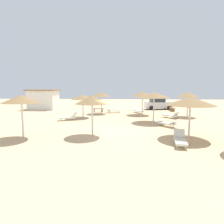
{
  "coord_description": "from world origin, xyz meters",
  "views": [
    {
      "loc": [
        0.97,
        -13.73,
        3.36
      ],
      "look_at": [
        0.0,
        3.0,
        1.2
      ],
      "focal_mm": 31.08,
      "sensor_mm": 36.0,
      "label": 1
    }
  ],
  "objects_px": {
    "parasol_0": "(143,94)",
    "parked_car": "(158,104)",
    "parasol_4": "(154,95)",
    "bench_0": "(172,109)",
    "parasol_2": "(83,97)",
    "lounger_5": "(113,110)",
    "parasol_5": "(101,94)",
    "parasol_6": "(188,95)",
    "lounger_0": "(138,110)",
    "parasol_8": "(92,100)",
    "beach_cabana": "(44,99)",
    "lounger_2": "(68,117)",
    "bench_1": "(98,109)",
    "lounger_1": "(180,140)",
    "parasol_7": "(21,99)",
    "lounger_4": "(167,123)",
    "lounger_6": "(171,115)",
    "parasol_1": "(190,101)"
  },
  "relations": [
    {
      "from": "parasol_5",
      "to": "lounger_1",
      "type": "xyz_separation_m",
      "value": [
        6.1,
        -13.13,
        -2.12
      ]
    },
    {
      "from": "lounger_2",
      "to": "bench_0",
      "type": "bearing_deg",
      "value": 33.37
    },
    {
      "from": "parasol_8",
      "to": "lounger_6",
      "type": "xyz_separation_m",
      "value": [
        7.32,
        8.16,
        -2.18
      ]
    },
    {
      "from": "lounger_0",
      "to": "parasol_4",
      "type": "bearing_deg",
      "value": -81.58
    },
    {
      "from": "bench_1",
      "to": "parasol_0",
      "type": "bearing_deg",
      "value": -22.26
    },
    {
      "from": "lounger_2",
      "to": "bench_1",
      "type": "distance_m",
      "value": 7.09
    },
    {
      "from": "parasol_4",
      "to": "parasol_6",
      "type": "height_order",
      "value": "parasol_4"
    },
    {
      "from": "bench_1",
      "to": "parasol_8",
      "type": "bearing_deg",
      "value": -84.46
    },
    {
      "from": "parasol_0",
      "to": "bench_1",
      "type": "height_order",
      "value": "parasol_0"
    },
    {
      "from": "beach_cabana",
      "to": "lounger_6",
      "type": "bearing_deg",
      "value": -23.66
    },
    {
      "from": "parasol_7",
      "to": "lounger_0",
      "type": "height_order",
      "value": "parasol_7"
    },
    {
      "from": "parasol_8",
      "to": "bench_0",
      "type": "distance_m",
      "value": 16.99
    },
    {
      "from": "parasol_0",
      "to": "parasol_2",
      "type": "distance_m",
      "value": 7.22
    },
    {
      "from": "parasol_4",
      "to": "bench_0",
      "type": "relative_size",
      "value": 1.99
    },
    {
      "from": "lounger_0",
      "to": "bench_1",
      "type": "relative_size",
      "value": 1.27
    },
    {
      "from": "parasol_5",
      "to": "lounger_5",
      "type": "distance_m",
      "value": 2.74
    },
    {
      "from": "parasol_5",
      "to": "parasol_8",
      "type": "relative_size",
      "value": 0.97
    },
    {
      "from": "lounger_2",
      "to": "parasol_5",
      "type": "bearing_deg",
      "value": 61.42
    },
    {
      "from": "beach_cabana",
      "to": "parasol_4",
      "type": "bearing_deg",
      "value": -34.14
    },
    {
      "from": "parasol_0",
      "to": "parked_car",
      "type": "xyz_separation_m",
      "value": [
        2.98,
        6.0,
        -1.69
      ]
    },
    {
      "from": "lounger_2",
      "to": "lounger_4",
      "type": "bearing_deg",
      "value": -15.83
    },
    {
      "from": "beach_cabana",
      "to": "parasol_1",
      "type": "bearing_deg",
      "value": -44.12
    },
    {
      "from": "parasol_7",
      "to": "lounger_1",
      "type": "height_order",
      "value": "parasol_7"
    },
    {
      "from": "lounger_6",
      "to": "parasol_8",
      "type": "bearing_deg",
      "value": -131.9
    },
    {
      "from": "lounger_5",
      "to": "bench_1",
      "type": "distance_m",
      "value": 2.16
    },
    {
      "from": "lounger_2",
      "to": "lounger_5",
      "type": "distance_m",
      "value": 7.41
    },
    {
      "from": "parasol_4",
      "to": "lounger_1",
      "type": "relative_size",
      "value": 1.57
    },
    {
      "from": "lounger_4",
      "to": "bench_0",
      "type": "height_order",
      "value": "lounger_4"
    },
    {
      "from": "bench_0",
      "to": "parked_car",
      "type": "height_order",
      "value": "parked_car"
    },
    {
      "from": "bench_0",
      "to": "beach_cabana",
      "type": "bearing_deg",
      "value": 175.56
    },
    {
      "from": "parasol_5",
      "to": "lounger_1",
      "type": "relative_size",
      "value": 1.41
    },
    {
      "from": "lounger_5",
      "to": "parasol_4",
      "type": "bearing_deg",
      "value": -57.4
    },
    {
      "from": "parasol_7",
      "to": "bench_0",
      "type": "xyz_separation_m",
      "value": [
        13.43,
        15.18,
        -2.24
      ]
    },
    {
      "from": "lounger_6",
      "to": "parasol_4",
      "type": "bearing_deg",
      "value": -131.2
    },
    {
      "from": "parasol_8",
      "to": "lounger_1",
      "type": "bearing_deg",
      "value": -19.0
    },
    {
      "from": "parasol_7",
      "to": "lounger_5",
      "type": "xyz_separation_m",
      "value": [
        5.28,
        13.08,
        -2.28
      ]
    },
    {
      "from": "parasol_8",
      "to": "beach_cabana",
      "type": "bearing_deg",
      "value": 122.4
    },
    {
      "from": "parasol_1",
      "to": "lounger_6",
      "type": "relative_size",
      "value": 1.75
    },
    {
      "from": "lounger_1",
      "to": "bench_0",
      "type": "relative_size",
      "value": 1.26
    },
    {
      "from": "parasol_5",
      "to": "lounger_4",
      "type": "distance_m",
      "value": 10.39
    },
    {
      "from": "parasol_4",
      "to": "parasol_6",
      "type": "distance_m",
      "value": 5.68
    },
    {
      "from": "lounger_6",
      "to": "parked_car",
      "type": "xyz_separation_m",
      "value": [
        0.1,
        8.37,
        0.5
      ]
    },
    {
      "from": "parasol_0",
      "to": "parasol_1",
      "type": "height_order",
      "value": "parasol_0"
    },
    {
      "from": "parked_car",
      "to": "lounger_1",
      "type": "bearing_deg",
      "value": -96.12
    },
    {
      "from": "parasol_5",
      "to": "lounger_6",
      "type": "relative_size",
      "value": 1.5
    },
    {
      "from": "lounger_5",
      "to": "parasol_5",
      "type": "bearing_deg",
      "value": -147.21
    },
    {
      "from": "parasol_6",
      "to": "lounger_0",
      "type": "relative_size",
      "value": 1.43
    },
    {
      "from": "parasol_5",
      "to": "parasol_7",
      "type": "distance_m",
      "value": 12.74
    },
    {
      "from": "lounger_0",
      "to": "lounger_5",
      "type": "xyz_separation_m",
      "value": [
        -3.25,
        -0.07,
        -0.01
      ]
    },
    {
      "from": "lounger_2",
      "to": "parasol_1",
      "type": "bearing_deg",
      "value": -32.56
    }
  ]
}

